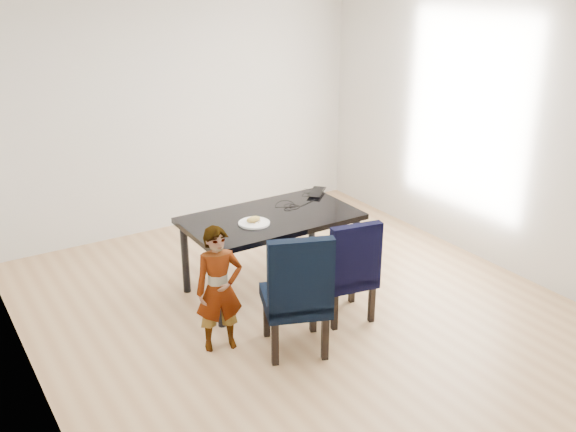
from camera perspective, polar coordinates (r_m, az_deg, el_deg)
floor at (r=5.89m, az=1.05°, el=-8.37°), size 4.50×5.00×0.01m
wall_back at (r=7.49m, az=-9.58°, el=9.07°), size 4.50×0.01×2.70m
wall_front at (r=3.67m, az=23.30°, el=-5.86°), size 4.50×0.01×2.70m
wall_left at (r=4.57m, az=-23.17°, el=-0.50°), size 0.01×5.00×2.70m
wall_right at (r=6.81m, az=17.34°, el=7.14°), size 0.01×5.00×2.70m
dining_table at (r=6.09m, az=-1.51°, el=-3.28°), size 1.60×0.90×0.75m
chair_left at (r=5.10m, az=0.64°, el=-6.59°), size 0.66×0.67×1.05m
chair_right at (r=5.61m, az=5.06°, el=-4.58°), size 0.53×0.55×0.94m
child at (r=5.14m, az=-6.15°, el=-6.48°), size 0.43×0.34×1.05m
plate at (r=5.77m, az=-3.03°, el=-0.63°), size 0.30×0.30×0.02m
sandwich at (r=5.75m, az=-3.09°, el=-0.29°), size 0.15×0.09×0.06m
laptop at (r=6.53m, az=2.16°, el=2.14°), size 0.38×0.38×0.03m
cable_tangle at (r=6.13m, az=0.35°, el=0.74°), size 0.19×0.19×0.01m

